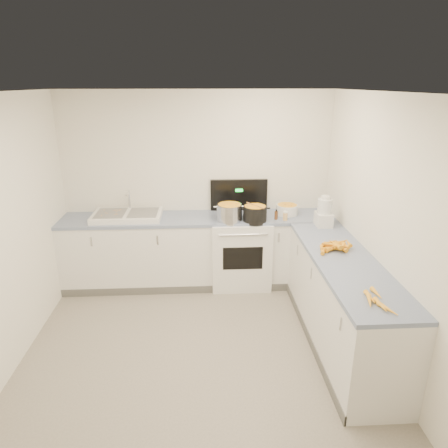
{
  "coord_description": "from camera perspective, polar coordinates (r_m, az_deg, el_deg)",
  "views": [
    {
      "loc": [
        0.05,
        -3.18,
        2.58
      ],
      "look_at": [
        0.3,
        1.1,
        1.05
      ],
      "focal_mm": 32.0,
      "sensor_mm": 36.0,
      "label": 1
    }
  ],
  "objects": [
    {
      "name": "floor",
      "position": [
        4.09,
        -3.52,
        -19.46
      ],
      "size": [
        3.5,
        4.0,
        0.0
      ],
      "primitive_type": null,
      "color": "gray",
      "rests_on": "ground"
    },
    {
      "name": "ceiling",
      "position": [
        3.18,
        -4.49,
        18.17
      ],
      "size": [
        3.5,
        4.0,
        0.0
      ],
      "primitive_type": null,
      "rotation": [
        3.14,
        0.0,
        0.0
      ],
      "color": "white",
      "rests_on": "ground"
    },
    {
      "name": "wall_back",
      "position": [
        5.35,
        -3.78,
        5.19
      ],
      "size": [
        3.5,
        0.0,
        2.5
      ],
      "primitive_type": null,
      "rotation": [
        1.57,
        0.0,
        0.0
      ],
      "color": "white",
      "rests_on": "ground"
    },
    {
      "name": "wall_front",
      "position": [
        1.78,
        -4.51,
        -28.78
      ],
      "size": [
        3.5,
        0.0,
        2.5
      ],
      "primitive_type": null,
      "rotation": [
        -1.57,
        0.0,
        0.0
      ],
      "color": "white",
      "rests_on": "ground"
    },
    {
      "name": "wall_right",
      "position": [
        3.84,
        23.18,
        -2.27
      ],
      "size": [
        0.0,
        4.0,
        2.5
      ],
      "primitive_type": null,
      "rotation": [
        1.57,
        0.0,
        -1.57
      ],
      "color": "white",
      "rests_on": "ground"
    },
    {
      "name": "counter_back",
      "position": [
        5.32,
        -3.61,
        -3.78
      ],
      "size": [
        3.5,
        0.62,
        0.94
      ],
      "color": "white",
      "rests_on": "ground"
    },
    {
      "name": "counter_right",
      "position": [
        4.3,
        16.41,
        -10.61
      ],
      "size": [
        0.62,
        2.2,
        0.94
      ],
      "color": "white",
      "rests_on": "ground"
    },
    {
      "name": "stove",
      "position": [
        5.32,
        2.33,
        -3.68
      ],
      "size": [
        0.76,
        0.65,
        1.36
      ],
      "color": "white",
      "rests_on": "ground"
    },
    {
      "name": "sink",
      "position": [
        5.22,
        -13.65,
        1.21
      ],
      "size": [
        0.86,
        0.52,
        0.31
      ],
      "color": "white",
      "rests_on": "counter_back"
    },
    {
      "name": "steel_pot",
      "position": [
        4.98,
        0.78,
        1.56
      ],
      "size": [
        0.41,
        0.41,
        0.23
      ],
      "primitive_type": "cylinder",
      "rotation": [
        0.0,
        0.0,
        -0.41
      ],
      "color": "silver",
      "rests_on": "stove"
    },
    {
      "name": "black_pot",
      "position": [
        4.98,
        4.44,
        1.4
      ],
      "size": [
        0.34,
        0.34,
        0.21
      ],
      "primitive_type": "cylinder",
      "rotation": [
        0.0,
        0.0,
        -0.17
      ],
      "color": "black",
      "rests_on": "stove"
    },
    {
      "name": "wooden_spoon",
      "position": [
        4.95,
        4.48,
        2.66
      ],
      "size": [
        0.19,
        0.28,
        0.01
      ],
      "primitive_type": "cylinder",
      "rotation": [
        1.57,
        0.0,
        0.58
      ],
      "color": "#AD7A47",
      "rests_on": "black_pot"
    },
    {
      "name": "mixing_bowl",
      "position": [
        5.28,
        8.99,
        2.05
      ],
      "size": [
        0.34,
        0.34,
        0.13
      ],
      "primitive_type": "cylinder",
      "rotation": [
        0.0,
        0.0,
        0.22
      ],
      "color": "white",
      "rests_on": "counter_back"
    },
    {
      "name": "extract_bottle",
      "position": [
        5.08,
        7.45,
        1.24
      ],
      "size": [
        0.04,
        0.04,
        0.1
      ],
      "primitive_type": "cylinder",
      "color": "#593319",
      "rests_on": "counter_back"
    },
    {
      "name": "spice_jar",
      "position": [
        5.06,
        8.74,
        1.07
      ],
      "size": [
        0.06,
        0.06,
        0.1
      ],
      "primitive_type": "cylinder",
      "color": "#E5B266",
      "rests_on": "counter_back"
    },
    {
      "name": "food_processor",
      "position": [
        4.92,
        14.1,
        1.52
      ],
      "size": [
        0.18,
        0.22,
        0.37
      ],
      "color": "white",
      "rests_on": "counter_right"
    },
    {
      "name": "carrot_pile",
      "position": [
        4.29,
        15.65,
        -3.07
      ],
      "size": [
        0.39,
        0.34,
        0.09
      ],
      "color": "#F4A31D",
      "rests_on": "counter_right"
    },
    {
      "name": "peeled_carrots",
      "position": [
        3.4,
        21.01,
        -10.26
      ],
      "size": [
        0.19,
        0.42,
        0.04
      ],
      "color": "#FFAE26",
      "rests_on": "counter_right"
    },
    {
      "name": "peelings",
      "position": [
        5.25,
        -15.59,
        1.59
      ],
      "size": [
        0.23,
        0.3,
        0.01
      ],
      "color": "tan",
      "rests_on": "sink"
    }
  ]
}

